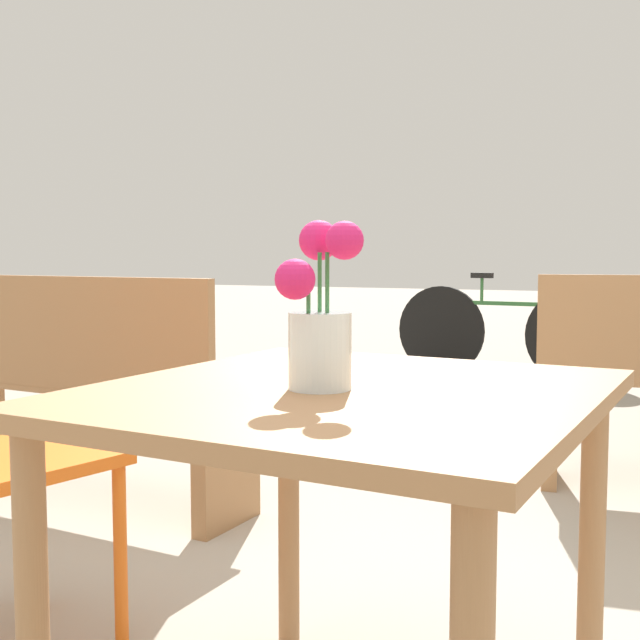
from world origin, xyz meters
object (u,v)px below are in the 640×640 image
(table_front, at_px, (347,444))
(flower_vase, at_px, (320,325))
(bench_near, at_px, (69,384))
(bicycle, at_px, (505,331))

(table_front, bearing_deg, flower_vase, -126.16)
(flower_vase, xyz_separation_m, bench_near, (-1.52, 1.05, -0.36))
(table_front, distance_m, flower_vase, 0.21)
(flower_vase, distance_m, bicycle, 4.83)
(flower_vase, height_order, bicycle, flower_vase)
(bicycle, bearing_deg, table_front, -80.69)
(bench_near, height_order, bicycle, bench_near)
(bicycle, bearing_deg, flower_vase, -81.14)
(bench_near, relative_size, bicycle, 0.85)
(bicycle, bearing_deg, bench_near, -101.91)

